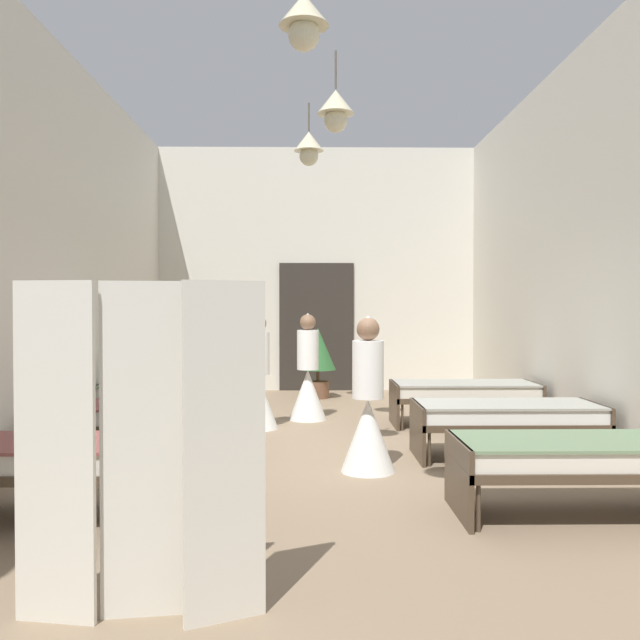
{
  "coord_description": "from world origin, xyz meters",
  "views": [
    {
      "loc": [
        -0.13,
        -6.84,
        1.57
      ],
      "look_at": [
        0.0,
        1.37,
        1.41
      ],
      "focal_mm": 37.28,
      "sensor_mm": 36.0,
      "label": 1
    }
  ],
  "objects_px": {
    "potted_plant": "(318,354)",
    "bed_left_row_2": "(174,393)",
    "bed_right_row_0": "(581,457)",
    "bed_right_row_2": "(464,392)",
    "privacy_screen": "(141,451)",
    "bed_right_row_1": "(507,416)",
    "bed_left_row_0": "(69,459)",
    "nurse_near_aisle": "(308,382)",
    "nurse_mid_aisle": "(368,416)",
    "bed_left_row_1": "(136,417)",
    "nurse_far_aisle": "(258,388)"
  },
  "relations": [
    {
      "from": "potted_plant",
      "to": "bed_left_row_1",
      "type": "bearing_deg",
      "value": -112.91
    },
    {
      "from": "bed_left_row_2",
      "to": "nurse_far_aisle",
      "type": "bearing_deg",
      "value": -9.6
    },
    {
      "from": "nurse_mid_aisle",
      "to": "potted_plant",
      "type": "height_order",
      "value": "nurse_mid_aisle"
    },
    {
      "from": "bed_left_row_0",
      "to": "nurse_far_aisle",
      "type": "bearing_deg",
      "value": 72.7
    },
    {
      "from": "bed_left_row_0",
      "to": "bed_right_row_1",
      "type": "xyz_separation_m",
      "value": [
        3.84,
        1.9,
        0.0
      ]
    },
    {
      "from": "bed_left_row_0",
      "to": "potted_plant",
      "type": "xyz_separation_m",
      "value": [
        1.93,
        6.47,
        0.32
      ]
    },
    {
      "from": "bed_right_row_1",
      "to": "potted_plant",
      "type": "xyz_separation_m",
      "value": [
        -1.91,
        4.57,
        0.32
      ]
    },
    {
      "from": "bed_right_row_2",
      "to": "bed_right_row_1",
      "type": "bearing_deg",
      "value": -90.0
    },
    {
      "from": "bed_left_row_0",
      "to": "privacy_screen",
      "type": "bearing_deg",
      "value": -59.79
    },
    {
      "from": "bed_left_row_0",
      "to": "bed_right_row_1",
      "type": "distance_m",
      "value": 4.28
    },
    {
      "from": "nurse_near_aisle",
      "to": "potted_plant",
      "type": "xyz_separation_m",
      "value": [
        0.17,
        2.19,
        0.23
      ]
    },
    {
      "from": "bed_left_row_1",
      "to": "bed_right_row_2",
      "type": "bearing_deg",
      "value": 26.33
    },
    {
      "from": "privacy_screen",
      "to": "nurse_near_aisle",
      "type": "bearing_deg",
      "value": 74.7
    },
    {
      "from": "nurse_mid_aisle",
      "to": "privacy_screen",
      "type": "xyz_separation_m",
      "value": [
        -1.4,
        -2.98,
        0.32
      ]
    },
    {
      "from": "bed_right_row_1",
      "to": "nurse_near_aisle",
      "type": "bearing_deg",
      "value": 131.0
    },
    {
      "from": "bed_right_row_2",
      "to": "nurse_near_aisle",
      "type": "relative_size",
      "value": 1.28
    },
    {
      "from": "bed_right_row_0",
      "to": "bed_right_row_2",
      "type": "distance_m",
      "value": 3.8
    },
    {
      "from": "bed_right_row_1",
      "to": "bed_right_row_2",
      "type": "xyz_separation_m",
      "value": [
        0.0,
        1.9,
        0.0
      ]
    },
    {
      "from": "potted_plant",
      "to": "bed_left_row_2",
      "type": "bearing_deg",
      "value": -125.86
    },
    {
      "from": "bed_right_row_1",
      "to": "privacy_screen",
      "type": "bearing_deg",
      "value": -129.28
    },
    {
      "from": "nurse_far_aisle",
      "to": "bed_left_row_2",
      "type": "bearing_deg",
      "value": 170.25
    },
    {
      "from": "bed_left_row_1",
      "to": "bed_right_row_1",
      "type": "height_order",
      "value": "same"
    },
    {
      "from": "bed_left_row_1",
      "to": "bed_left_row_0",
      "type": "bearing_deg",
      "value": -90.0
    },
    {
      "from": "nurse_mid_aisle",
      "to": "bed_right_row_1",
      "type": "bearing_deg",
      "value": -8.71
    },
    {
      "from": "privacy_screen",
      "to": "bed_right_row_1",
      "type": "bearing_deg",
      "value": 43.26
    },
    {
      "from": "bed_right_row_1",
      "to": "nurse_near_aisle",
      "type": "height_order",
      "value": "nurse_near_aisle"
    },
    {
      "from": "bed_left_row_0",
      "to": "potted_plant",
      "type": "relative_size",
      "value": 1.57
    },
    {
      "from": "bed_right_row_2",
      "to": "nurse_mid_aisle",
      "type": "distance_m",
      "value": 2.87
    },
    {
      "from": "bed_left_row_0",
      "to": "privacy_screen",
      "type": "height_order",
      "value": "privacy_screen"
    },
    {
      "from": "bed_left_row_2",
      "to": "privacy_screen",
      "type": "xyz_separation_m",
      "value": [
        0.95,
        -5.43,
        0.41
      ]
    },
    {
      "from": "potted_plant",
      "to": "nurse_mid_aisle",
      "type": "bearing_deg",
      "value": -85.38
    },
    {
      "from": "nurse_mid_aisle",
      "to": "nurse_far_aisle",
      "type": "height_order",
      "value": "same"
    },
    {
      "from": "bed_right_row_1",
      "to": "privacy_screen",
      "type": "height_order",
      "value": "privacy_screen"
    },
    {
      "from": "bed_right_row_1",
      "to": "bed_left_row_1",
      "type": "bearing_deg",
      "value": 180.0
    },
    {
      "from": "bed_left_row_2",
      "to": "bed_right_row_2",
      "type": "height_order",
      "value": "same"
    },
    {
      "from": "bed_right_row_1",
      "to": "nurse_mid_aisle",
      "type": "xyz_separation_m",
      "value": [
        -1.49,
        -0.55,
        0.09
      ]
    },
    {
      "from": "bed_left_row_1",
      "to": "nurse_far_aisle",
      "type": "distance_m",
      "value": 2.05
    },
    {
      "from": "bed_left_row_0",
      "to": "bed_left_row_1",
      "type": "xyz_separation_m",
      "value": [
        0.0,
        1.9,
        0.0
      ]
    },
    {
      "from": "bed_left_row_2",
      "to": "bed_right_row_2",
      "type": "relative_size",
      "value": 1.0
    },
    {
      "from": "nurse_mid_aisle",
      "to": "privacy_screen",
      "type": "height_order",
      "value": "privacy_screen"
    },
    {
      "from": "nurse_mid_aisle",
      "to": "bed_left_row_1",
      "type": "bearing_deg",
      "value": 137.95
    },
    {
      "from": "bed_left_row_1",
      "to": "nurse_near_aisle",
      "type": "height_order",
      "value": "nurse_near_aisle"
    },
    {
      "from": "bed_right_row_1",
      "to": "bed_left_row_2",
      "type": "bearing_deg",
      "value": 153.67
    },
    {
      "from": "nurse_near_aisle",
      "to": "bed_right_row_2",
      "type": "bearing_deg",
      "value": -82.52
    },
    {
      "from": "potted_plant",
      "to": "privacy_screen",
      "type": "relative_size",
      "value": 0.71
    },
    {
      "from": "bed_right_row_0",
      "to": "nurse_near_aisle",
      "type": "height_order",
      "value": "nurse_near_aisle"
    },
    {
      "from": "nurse_near_aisle",
      "to": "potted_plant",
      "type": "height_order",
      "value": "nurse_near_aisle"
    },
    {
      "from": "bed_right_row_0",
      "to": "potted_plant",
      "type": "bearing_deg",
      "value": 106.4
    },
    {
      "from": "bed_right_row_2",
      "to": "privacy_screen",
      "type": "relative_size",
      "value": 1.12
    },
    {
      "from": "bed_left_row_1",
      "to": "nurse_near_aisle",
      "type": "xyz_separation_m",
      "value": [
        1.76,
        2.39,
        0.09
      ]
    }
  ]
}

